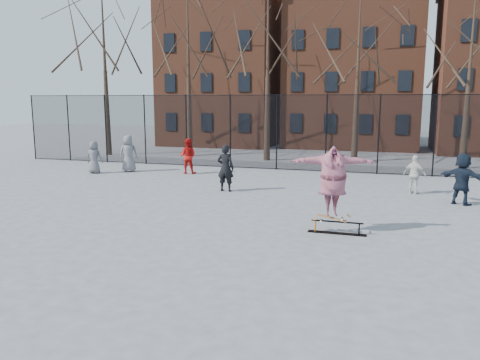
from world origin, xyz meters
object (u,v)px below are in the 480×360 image
(skate_rail, at_px, (337,229))
(bystander_black, at_px, (226,168))
(skateboard, at_px, (332,219))
(bystander_red, at_px, (188,156))
(bystander_grey, at_px, (94,157))
(bystander_extra, at_px, (128,153))
(bystander_navy, at_px, (462,179))
(skater, at_px, (333,183))
(bystander_white, at_px, (415,175))

(skate_rail, distance_m, bystander_black, 7.05)
(skateboard, xyz_separation_m, bystander_black, (-4.82, 4.93, 0.55))
(skateboard, height_order, bystander_red, bystander_red)
(bystander_grey, height_order, bystander_extra, bystander_extra)
(bystander_grey, distance_m, bystander_navy, 16.97)
(bystander_extra, bearing_deg, skater, 115.97)
(skater, relative_size, bystander_extra, 1.25)
(skate_rail, relative_size, skateboard, 1.79)
(bystander_grey, bearing_deg, skater, 139.75)
(skateboard, xyz_separation_m, bystander_white, (2.55, 6.60, 0.37))
(skater, xyz_separation_m, bystander_white, (2.55, 6.60, -0.66))
(bystander_extra, bearing_deg, bystander_black, 124.22)
(bystander_navy, bearing_deg, bystander_extra, 19.01)
(bystander_grey, relative_size, bystander_white, 1.07)
(skater, relative_size, bystander_grey, 1.44)
(bystander_white, bearing_deg, skateboard, 95.78)
(bystander_black, bearing_deg, skate_rail, 136.19)
(skater, bearing_deg, skate_rail, -16.26)
(skateboard, distance_m, bystander_grey, 14.79)
(skateboard, height_order, bystander_grey, bystander_grey)
(bystander_white, height_order, bystander_navy, bystander_navy)
(bystander_white, bearing_deg, bystander_navy, 160.55)
(bystander_black, height_order, bystander_white, bystander_black)
(skater, distance_m, bystander_extra, 14.18)
(skater, xyz_separation_m, bystander_grey, (-12.76, 7.46, -0.61))
(bystander_navy, bearing_deg, skater, 82.81)
(bystander_grey, relative_size, bystander_extra, 0.87)
(skateboard, xyz_separation_m, bystander_navy, (4.04, 5.04, 0.52))
(bystander_grey, distance_m, bystander_red, 4.78)
(skateboard, relative_size, bystander_red, 0.51)
(bystander_grey, relative_size, bystander_black, 0.86)
(skate_rail, height_order, bystander_black, bystander_black)
(skateboard, relative_size, bystander_white, 0.58)
(bystander_red, bearing_deg, bystander_white, 162.47)
(skater, relative_size, bystander_white, 1.54)
(bystander_red, bearing_deg, skate_rail, 127.48)
(bystander_navy, bearing_deg, bystander_black, 32.28)
(skate_rail, relative_size, bystander_red, 0.91)
(bystander_grey, bearing_deg, skateboard, 139.75)
(skater, height_order, bystander_extra, skater)
(skateboard, bearing_deg, bystander_black, 134.40)
(bystander_grey, distance_m, bystander_black, 8.33)
(skater, height_order, bystander_black, skater)
(skater, bearing_deg, bystander_red, 116.59)
(bystander_black, distance_m, bystander_white, 7.56)
(skater, xyz_separation_m, bystander_black, (-4.82, 4.93, -0.48))
(bystander_grey, bearing_deg, bystander_navy, 161.86)
(bystander_red, distance_m, bystander_navy, 12.78)
(skate_rail, xyz_separation_m, bystander_grey, (-12.91, 7.46, 0.69))
(skater, xyz_separation_m, bystander_navy, (4.04, 5.04, -0.51))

